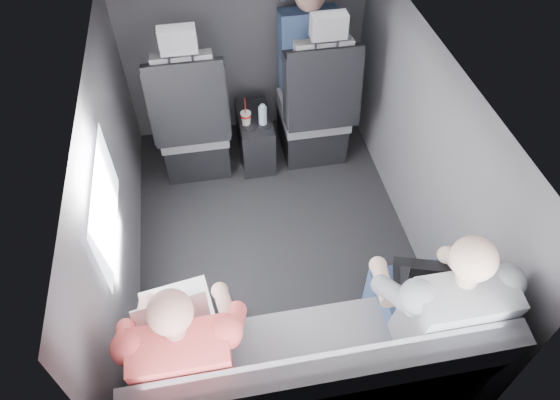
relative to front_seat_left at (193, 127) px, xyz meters
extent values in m
plane|color=black|center=(0.45, -0.84, -0.40)|extent=(2.60, 2.60, 0.00)
plane|color=#B2B2AD|center=(0.45, -0.84, 0.95)|extent=(2.60, 2.60, 0.00)
cube|color=#56565B|center=(-0.45, -0.84, 0.27)|extent=(0.02, 2.60, 1.35)
cube|color=#56565B|center=(1.35, -0.84, 0.27)|extent=(0.02, 2.60, 1.35)
cube|color=#56565B|center=(0.45, 0.46, 0.27)|extent=(1.80, 0.02, 1.35)
cube|color=#56565B|center=(0.45, -2.14, 0.27)|extent=(1.80, 0.02, 1.35)
cube|color=white|center=(-0.43, -1.14, 0.50)|extent=(0.02, 0.75, 0.42)
cube|color=black|center=(0.90, -0.17, 0.40)|extent=(0.35, 0.11, 0.59)
cube|color=black|center=(0.00, 0.08, -0.25)|extent=(0.46, 0.48, 0.30)
cube|color=slate|center=(0.00, 0.06, -0.02)|extent=(0.48, 0.46, 0.14)
cube|color=slate|center=(0.00, -0.14, 0.35)|extent=(0.38, 0.18, 0.61)
cube|color=black|center=(-0.22, -0.14, 0.32)|extent=(0.08, 0.21, 0.53)
cube|color=black|center=(0.22, -0.14, 0.32)|extent=(0.08, 0.21, 0.53)
cube|color=black|center=(0.00, -0.20, 0.34)|extent=(0.50, 0.11, 0.58)
cube|color=slate|center=(0.00, -0.18, 0.79)|extent=(0.22, 0.10, 0.15)
cube|color=black|center=(0.90, 0.08, -0.25)|extent=(0.46, 0.48, 0.30)
cube|color=slate|center=(0.90, 0.06, -0.02)|extent=(0.48, 0.46, 0.14)
cube|color=slate|center=(0.90, -0.14, 0.35)|extent=(0.38, 0.18, 0.61)
cube|color=black|center=(0.68, -0.14, 0.32)|extent=(0.08, 0.21, 0.53)
cube|color=black|center=(1.12, -0.14, 0.32)|extent=(0.08, 0.21, 0.53)
cube|color=black|center=(0.90, -0.20, 0.34)|extent=(0.50, 0.11, 0.58)
cube|color=slate|center=(0.90, -0.18, 0.79)|extent=(0.22, 0.10, 0.15)
cube|color=black|center=(0.45, 0.04, -0.20)|extent=(0.24, 0.48, 0.40)
cylinder|color=black|center=(0.40, -0.08, 0.00)|extent=(0.09, 0.09, 0.01)
cylinder|color=black|center=(0.51, -0.08, 0.00)|extent=(0.09, 0.09, 0.01)
cube|color=slate|center=(0.45, -1.86, -0.18)|extent=(1.60, 0.50, 0.45)
cube|color=slate|center=(0.45, -2.09, 0.28)|extent=(1.60, 0.17, 0.47)
cylinder|color=red|center=(0.38, -0.04, 0.08)|extent=(0.08, 0.08, 0.02)
cylinder|color=white|center=(0.38, -0.04, 0.10)|extent=(0.08, 0.08, 0.01)
cylinder|color=red|center=(0.38, -0.04, 0.17)|extent=(0.01, 0.01, 0.12)
cylinder|color=#A2C1DB|center=(0.50, -0.06, 0.07)|extent=(0.06, 0.06, 0.15)
cylinder|color=#A2C1DB|center=(0.50, -0.06, 0.16)|extent=(0.03, 0.03, 0.02)
cube|color=white|center=(-0.15, -1.56, 0.19)|extent=(0.36, 0.29, 0.02)
cube|color=silver|center=(-0.15, -1.58, 0.20)|extent=(0.29, 0.17, 0.00)
cube|color=white|center=(-0.15, -1.49, 0.20)|extent=(0.11, 0.07, 0.00)
cube|color=white|center=(-0.15, -1.71, 0.31)|extent=(0.34, 0.12, 0.23)
cube|color=silver|center=(-0.15, -1.70, 0.31)|extent=(0.29, 0.10, 0.20)
cube|color=black|center=(1.07, -1.62, 0.19)|extent=(0.35, 0.29, 0.02)
cube|color=black|center=(1.07, -1.64, 0.20)|extent=(0.27, 0.18, 0.00)
cube|color=black|center=(1.07, -1.56, 0.20)|extent=(0.10, 0.07, 0.00)
cube|color=black|center=(1.07, -1.75, 0.30)|extent=(0.31, 0.15, 0.20)
cube|color=silver|center=(1.07, -1.75, 0.30)|extent=(0.27, 0.12, 0.17)
cube|color=#333237|center=(-0.21, -1.74, 0.11)|extent=(0.14, 0.42, 0.12)
cube|color=#333237|center=(-0.01, -1.74, 0.11)|extent=(0.14, 0.42, 0.12)
cube|color=#333237|center=(-0.21, -1.52, -0.18)|extent=(0.12, 0.12, 0.45)
cube|color=#333237|center=(-0.01, -1.52, -0.18)|extent=(0.12, 0.12, 0.45)
cube|color=#BF4A3E|center=(-0.11, -1.94, 0.34)|extent=(0.38, 0.26, 0.51)
sphere|color=tan|center=(-0.11, -1.91, 0.71)|extent=(0.17, 0.17, 0.17)
cylinder|color=tan|center=(-0.30, -1.66, 0.26)|extent=(0.11, 0.26, 0.11)
cylinder|color=tan|center=(0.08, -1.66, 0.26)|extent=(0.11, 0.26, 0.11)
cube|color=navy|center=(0.93, -1.74, 0.11)|extent=(0.15, 0.44, 0.13)
cube|color=navy|center=(1.15, -1.74, 0.11)|extent=(0.15, 0.44, 0.13)
cube|color=navy|center=(0.93, -1.51, -0.18)|extent=(0.13, 0.13, 0.45)
cube|color=navy|center=(1.15, -1.51, -0.18)|extent=(0.13, 0.13, 0.45)
cube|color=gray|center=(1.04, -1.94, 0.36)|extent=(0.40, 0.27, 0.54)
sphere|color=beige|center=(1.04, -1.91, 0.75)|extent=(0.18, 0.18, 0.18)
cylinder|color=beige|center=(0.83, -1.66, 0.27)|extent=(0.11, 0.28, 0.12)
cylinder|color=beige|center=(1.24, -1.66, 0.27)|extent=(0.11, 0.28, 0.12)
cube|color=navy|center=(0.88, 0.24, 0.38)|extent=(0.41, 0.26, 0.59)
cube|color=navy|center=(0.88, 0.30, 0.09)|extent=(0.35, 0.41, 0.12)
camera|label=1|loc=(0.12, -2.86, 2.30)|focal=32.00mm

